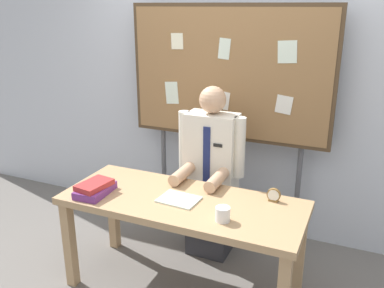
{
  "coord_description": "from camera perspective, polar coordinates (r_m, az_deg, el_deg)",
  "views": [
    {
      "loc": [
        1.09,
        -2.31,
        2.0
      ],
      "look_at": [
        0.0,
        0.17,
        1.08
      ],
      "focal_mm": 38.62,
      "sensor_mm": 36.0,
      "label": 1
    }
  ],
  "objects": [
    {
      "name": "person",
      "position": [
        3.34,
        2.63,
        -4.89
      ],
      "size": [
        0.55,
        0.56,
        1.42
      ],
      "color": "#2D2D33",
      "rests_on": "ground_plane"
    },
    {
      "name": "open_notebook",
      "position": [
        2.84,
        -1.83,
        -7.66
      ],
      "size": [
        0.28,
        0.22,
        0.01
      ],
      "primitive_type": "cube",
      "rotation": [
        0.0,
        0.0,
        -0.07
      ],
      "color": "silver",
      "rests_on": "desk"
    },
    {
      "name": "bulletin_board",
      "position": [
        3.45,
        5.0,
        9.29
      ],
      "size": [
        1.72,
        0.09,
        2.01
      ],
      "color": "#4C3823",
      "rests_on": "ground_plane"
    },
    {
      "name": "back_wall",
      "position": [
        3.65,
        6.02,
        8.4
      ],
      "size": [
        6.4,
        0.08,
        2.7
      ],
      "primitive_type": "cube",
      "color": "silver",
      "rests_on": "ground_plane"
    },
    {
      "name": "book_stack",
      "position": [
        2.99,
        -13.26,
        -5.99
      ],
      "size": [
        0.2,
        0.3,
        0.09
      ],
      "color": "#72337F",
      "rests_on": "desk"
    },
    {
      "name": "coffee_mug",
      "position": [
        2.58,
        4.27,
        -9.63
      ],
      "size": [
        0.09,
        0.09,
        0.09
      ],
      "primitive_type": "cylinder",
      "color": "white",
      "rests_on": "desk"
    },
    {
      "name": "desk",
      "position": [
        2.9,
        -1.35,
        -9.33
      ],
      "size": [
        1.68,
        0.68,
        0.73
      ],
      "color": "tan",
      "rests_on": "ground_plane"
    },
    {
      "name": "ground_plane",
      "position": [
        3.25,
        -1.26,
        -19.27
      ],
      "size": [
        12.0,
        12.0,
        0.0
      ],
      "primitive_type": "plane",
      "color": "slate"
    },
    {
      "name": "desk_clock",
      "position": [
        2.87,
        11.22,
        -6.99
      ],
      "size": [
        0.09,
        0.04,
        0.09
      ],
      "color": "olive",
      "rests_on": "desk"
    }
  ]
}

